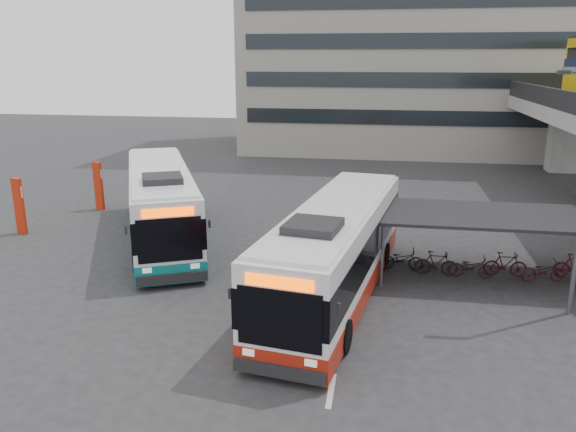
# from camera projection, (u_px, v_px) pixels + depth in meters

# --- Properties ---
(ground) EXTENTS (120.00, 120.00, 0.00)m
(ground) POSITION_uv_depth(u_px,v_px,m) (279.00, 292.00, 20.63)
(ground) COLOR #28282B
(ground) RESTS_ON ground
(bike_shelter) EXTENTS (10.00, 4.00, 2.54)m
(bike_shelter) POSITION_uv_depth(u_px,v_px,m) (508.00, 244.00, 21.74)
(bike_shelter) COLOR #595B60
(bike_shelter) RESTS_ON ground
(office_block) EXTENTS (30.00, 15.00, 25.00)m
(office_block) POSITION_uv_depth(u_px,v_px,m) (417.00, 9.00, 50.42)
(office_block) COLOR gray
(office_block) RESTS_ON ground
(road_markings) EXTENTS (0.15, 7.60, 0.01)m
(road_markings) POSITION_uv_depth(u_px,v_px,m) (340.00, 336.00, 17.38)
(road_markings) COLOR beige
(road_markings) RESTS_ON ground
(bus_main) EXTENTS (4.50, 12.53, 3.63)m
(bus_main) POSITION_uv_depth(u_px,v_px,m) (336.00, 251.00, 19.91)
(bus_main) COLOR white
(bus_main) RESTS_ON ground
(bus_teal) EXTENTS (7.71, 12.48, 3.70)m
(bus_teal) POSITION_uv_depth(u_px,v_px,m) (161.00, 204.00, 26.25)
(bus_teal) COLOR white
(bus_teal) RESTS_ON ground
(pedestrian) EXTENTS (0.81, 0.81, 1.90)m
(pedestrian) POSITION_uv_depth(u_px,v_px,m) (191.00, 236.00, 24.11)
(pedestrian) COLOR black
(pedestrian) RESTS_ON ground
(sign_totem_mid) EXTENTS (0.59, 0.32, 2.78)m
(sign_totem_mid) POSITION_uv_depth(u_px,v_px,m) (19.00, 205.00, 27.13)
(sign_totem_mid) COLOR #B4230B
(sign_totem_mid) RESTS_ON ground
(sign_totem_north) EXTENTS (0.57, 0.34, 2.72)m
(sign_totem_north) POSITION_uv_depth(u_px,v_px,m) (98.00, 185.00, 31.51)
(sign_totem_north) COLOR #B4230B
(sign_totem_north) RESTS_ON ground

